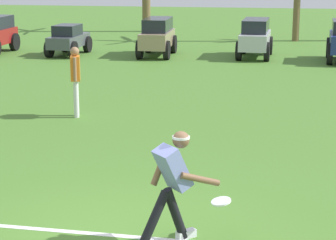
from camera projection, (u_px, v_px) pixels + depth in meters
field_line_paint at (121, 236)px, 8.32m from camera, size 23.74×0.90×0.01m
frisbee_thrower at (172, 181)px, 7.97m from camera, size 1.02×0.67×1.41m
frisbee_in_flight at (221, 201)px, 8.19m from camera, size 0.35×0.35×0.07m
teammate_midfield at (75, 75)px, 14.36m from camera, size 0.28×0.49×1.56m
parked_car_slot_b at (68, 39)px, 23.75m from camera, size 1.19×2.24×1.10m
parked_car_slot_c at (157, 36)px, 23.50m from camera, size 1.17×2.41×1.34m
parked_car_slot_d at (255, 37)px, 23.16m from camera, size 1.24×2.44×1.34m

